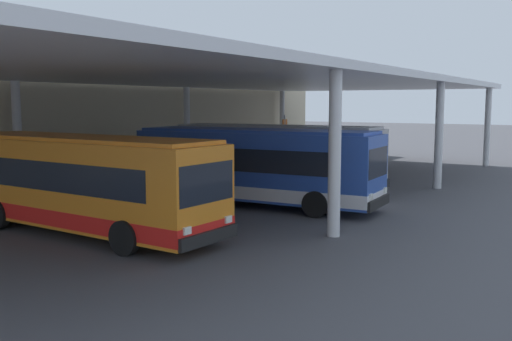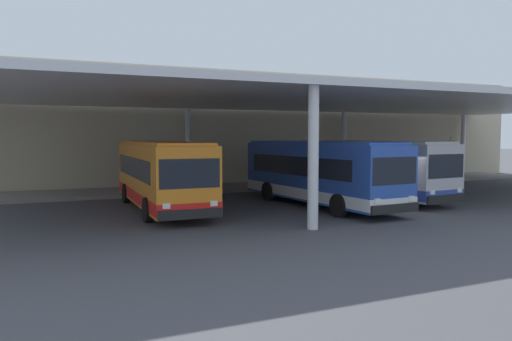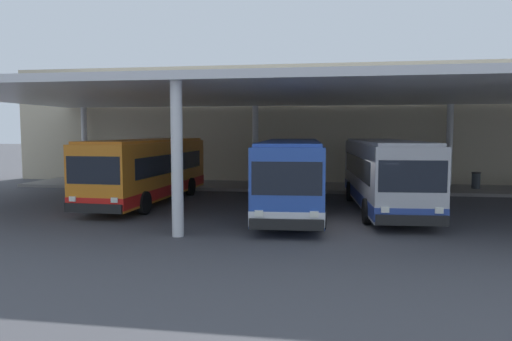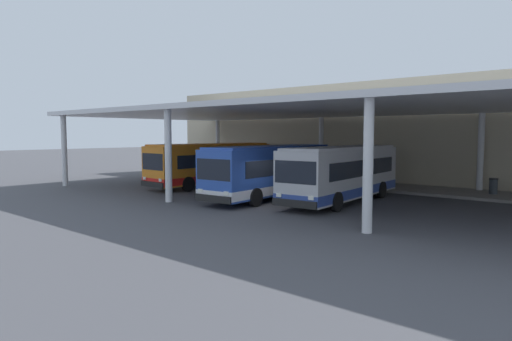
% 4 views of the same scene
% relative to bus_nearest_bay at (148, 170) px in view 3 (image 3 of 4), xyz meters
% --- Properties ---
extents(ground_plane, '(200.00, 200.00, 0.00)m').
position_rel_bus_nearest_bay_xyz_m(ground_plane, '(10.12, -4.60, -1.66)').
color(ground_plane, '#47474C').
extents(platform_kerb, '(42.00, 4.50, 0.18)m').
position_rel_bus_nearest_bay_xyz_m(platform_kerb, '(10.12, 7.15, -1.57)').
color(platform_kerb, gray).
rests_on(platform_kerb, ground).
extents(station_building_facade, '(48.00, 1.60, 8.05)m').
position_rel_bus_nearest_bay_xyz_m(station_building_facade, '(10.12, 10.40, 2.37)').
color(station_building_facade, '#C1B293').
rests_on(station_building_facade, ground).
extents(canopy_shelter, '(40.00, 17.00, 5.55)m').
position_rel_bus_nearest_bay_xyz_m(canopy_shelter, '(10.12, 0.90, 3.66)').
color(canopy_shelter, silver).
rests_on(canopy_shelter, ground).
extents(bus_nearest_bay, '(2.94, 10.60, 3.17)m').
position_rel_bus_nearest_bay_xyz_m(bus_nearest_bay, '(0.00, 0.00, 0.00)').
color(bus_nearest_bay, orange).
rests_on(bus_nearest_bay, ground).
extents(bus_second_bay, '(3.19, 10.67, 3.17)m').
position_rel_bus_nearest_bay_xyz_m(bus_second_bay, '(7.35, -1.98, 0.00)').
color(bus_second_bay, '#284CA8').
rests_on(bus_second_bay, ground).
extents(bus_middle_bay, '(3.30, 10.69, 3.17)m').
position_rel_bus_nearest_bay_xyz_m(bus_middle_bay, '(11.44, -0.57, 0.00)').
color(bus_middle_bay, '#B7B7BC').
rests_on(bus_middle_bay, ground).
extents(trash_bin, '(0.52, 0.52, 0.98)m').
position_rel_bus_nearest_bay_xyz_m(trash_bin, '(17.49, 7.29, -0.98)').
color(trash_bin, '#33383D').
rests_on(trash_bin, platform_kerb).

